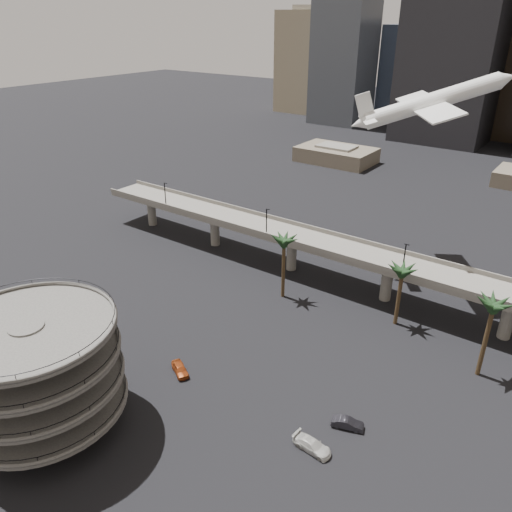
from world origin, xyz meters
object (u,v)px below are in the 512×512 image
Objects in this scene: overpass at (338,252)px; airborne_jet at (431,102)px; parking_ramp at (36,367)px; car_c at (312,445)px; car_b at (348,423)px; car_a at (180,369)px.

overpass is 4.73× the size of airborne_jet.
parking_ramp is at bearing -102.43° from overpass.
overpass is 45.97m from car_c.
overpass is at bearing -153.24° from airborne_jet.
parking_ramp is at bearing 106.40° from car_b.
parking_ramp reaches higher than car_a.
parking_ramp is 4.88× the size of car_a.
car_c is (-1.93, -6.23, 0.04)m from car_b.
car_b is 6.52m from car_c.
car_b is (33.57, 23.73, -9.10)m from parking_ramp.
car_b is at bearing -13.57° from car_c.
car_a is 27.05m from car_b.
overpass reaches higher than car_a.
parking_ramp is 0.17× the size of overpass.
airborne_jet reaches higher than car_a.
car_a is (-5.99, -40.39, -6.57)m from overpass.
car_c is at bearing -63.90° from car_a.
car_b is (11.51, -52.09, -34.80)m from airborne_jet.
airborne_jet is 68.62m from car_a.
airborne_jet is 63.69m from car_b.
airborne_jet reaches higher than car_b.
car_c is (24.64, -1.11, -0.00)m from car_a.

